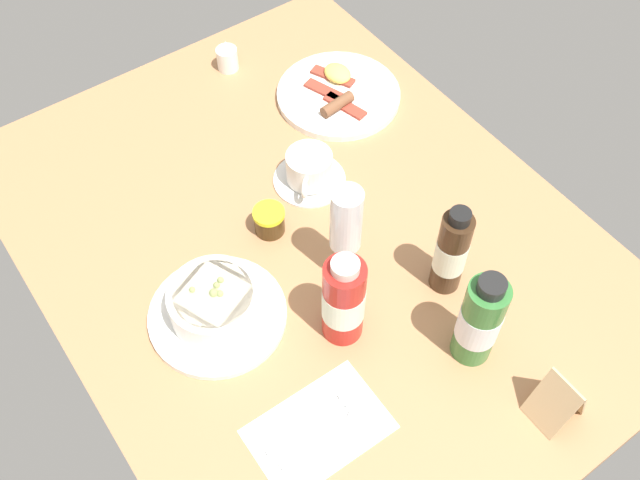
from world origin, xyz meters
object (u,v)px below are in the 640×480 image
wine_glass (346,224)px  jam_jar (269,221)px  porridge_bowl (216,306)px  breakfast_plate (338,93)px  coffee_cup (309,170)px  creamer_jug (227,58)px  sauce_bottle_brown (451,252)px  menu_card (560,398)px  cutlery_setting (321,427)px  sauce_bottle_green (480,321)px  sauce_bottle_red (344,300)px

wine_glass → jam_jar: wine_glass is taller
porridge_bowl → breakfast_plate: 53.28cm
porridge_bowl → breakfast_plate: size_ratio=0.90×
coffee_cup → breakfast_plate: 22.40cm
wine_glass → jam_jar: (-13.76, -5.36, -9.72)cm
jam_jar → creamer_jug: bearing=158.1°
sauce_bottle_brown → breakfast_plate: size_ratio=0.75×
jam_jar → menu_card: menu_card is taller
wine_glass → cutlery_setting: bearing=-43.5°
cutlery_setting → creamer_jug: 78.43cm
sauce_bottle_green → sauce_bottle_brown: sauce_bottle_green is taller
porridge_bowl → menu_card: 51.52cm
creamer_jug → breakfast_plate: size_ratio=0.22×
creamer_jug → coffee_cup: bearing=-6.8°
wine_glass → breakfast_plate: wine_glass is taller
jam_jar → sauce_bottle_red: 23.23cm
wine_glass → creamer_jug: bearing=168.9°
sauce_bottle_brown → menu_card: 25.96cm
coffee_cup → sauce_bottle_red: sauce_bottle_red is taller
jam_jar → breakfast_plate: size_ratio=0.22×
sauce_bottle_brown → breakfast_plate: bearing=165.2°
coffee_cup → sauce_bottle_green: size_ratio=0.70×
jam_jar → cutlery_setting: bearing=-21.8°
wine_glass → jam_jar: bearing=-158.7°
sauce_bottle_green → wine_glass: bearing=-163.4°
menu_card → jam_jar: bearing=-163.6°
creamer_jug → breakfast_plate: (19.87, 12.97, -1.48)cm
cutlery_setting → sauce_bottle_brown: size_ratio=1.08×
porridge_bowl → coffee_cup: bearing=117.7°
sauce_bottle_red → menu_card: bearing=30.0°
wine_glass → coffee_cup: bearing=161.4°
porridge_bowl → creamer_jug: size_ratio=4.11×
porridge_bowl → coffee_cup: (-14.50, 27.66, -0.39)cm
jam_jar → menu_card: (50.76, 14.90, 2.10)cm
coffee_cup → porridge_bowl: bearing=-62.3°
porridge_bowl → sauce_bottle_green: size_ratio=1.16×
sauce_bottle_red → creamer_jug: bearing=164.4°
creamer_jug → sauce_bottle_brown: bearing=1.1°
sauce_bottle_brown → sauce_bottle_red: sauce_bottle_brown is taller
jam_jar → sauce_bottle_green: (36.54, 12.14, 6.11)cm
sauce_bottle_green → sauce_bottle_brown: (-11.39, 4.80, -0.28)cm
sauce_bottle_green → menu_card: sauce_bottle_green is taller
sauce_bottle_green → sauce_bottle_brown: 12.36cm
sauce_bottle_green → sauce_bottle_red: bearing=-136.0°
sauce_bottle_red → jam_jar: bearing=176.3°
breakfast_plate → creamer_jug: bearing=-146.9°
sauce_bottle_red → menu_card: (28.32, 16.36, -3.74)cm
cutlery_setting → breakfast_plate: size_ratio=0.81×
jam_jar → porridge_bowl: bearing=-59.1°
sauce_bottle_red → breakfast_plate: size_ratio=0.74×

